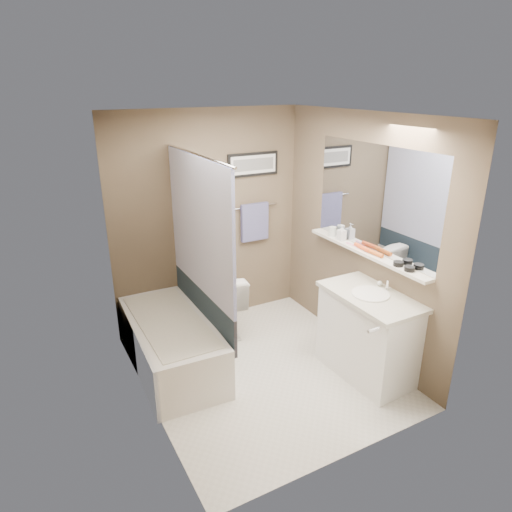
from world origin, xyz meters
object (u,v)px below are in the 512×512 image
toilet (223,302)px  hair_brush_back (362,247)px  soap_bottle (342,233)px  candle_bowl_near (409,269)px  candle_bowl_far (398,264)px  bathtub (171,344)px  glass_jar (332,231)px  hair_brush_front (374,253)px  vanity (368,336)px

toilet → hair_brush_back: bearing=145.1°
hair_brush_back → soap_bottle: soap_bottle is taller
candle_bowl_near → candle_bowl_far: bearing=90.0°
bathtub → glass_jar: 2.01m
toilet → candle_bowl_near: (1.05, -1.61, 0.78)m
candle_bowl_near → soap_bottle: soap_bottle is taller
bathtub → toilet: 0.84m
toilet → hair_brush_back: hair_brush_back is taller
toilet → glass_jar: 1.42m
candle_bowl_near → hair_brush_front: 0.44m
toilet → glass_jar: size_ratio=7.15×
vanity → candle_bowl_far: size_ratio=10.00×
vanity → soap_bottle: size_ratio=5.53×
hair_brush_back → soap_bottle: size_ratio=1.35×
vanity → hair_brush_front: hair_brush_front is taller
toilet → glass_jar: (1.05, -0.53, 0.81)m
bathtub → vanity: bearing=-29.4°
toilet → vanity: bearing=130.7°
candle_bowl_far → hair_brush_back: bearing=90.0°
toilet → hair_brush_front: size_ratio=3.25×
toilet → hair_brush_front: hair_brush_front is taller
bathtub → hair_brush_front: bearing=-21.0°
glass_jar → candle_bowl_near: bearing=-90.0°
candle_bowl_far → glass_jar: bearing=90.0°
candle_bowl_near → hair_brush_back: 0.61m
toilet → hair_brush_front: 1.75m
candle_bowl_far → soap_bottle: 0.80m
bathtub → soap_bottle: 2.04m
bathtub → soap_bottle: soap_bottle is taller
bathtub → hair_brush_front: hair_brush_front is taller
candle_bowl_near → candle_bowl_far: same height
bathtub → hair_brush_back: 2.08m
candle_bowl_near → candle_bowl_far: (0.00, 0.13, 0.00)m
candle_bowl_far → hair_brush_front: hair_brush_front is taller
candle_bowl_far → hair_brush_back: size_ratio=0.41×
hair_brush_back → glass_jar: (0.00, 0.47, 0.03)m
vanity → hair_brush_front: 0.79m
candle_bowl_near → bathtub: bearing=145.7°
bathtub → candle_bowl_far: (1.79, -1.09, 0.89)m
vanity → hair_brush_front: bearing=47.3°
soap_bottle → hair_brush_front: bearing=-90.0°
bathtub → candle_bowl_far: candle_bowl_far is taller
hair_brush_back → hair_brush_front: bearing=-90.0°
toilet → hair_brush_back: (1.05, -1.00, 0.78)m
vanity → candle_bowl_far: 0.76m
hair_brush_back → vanity: bearing=-115.6°
vanity → candle_bowl_far: candle_bowl_far is taller
hair_brush_front → toilet: bearing=132.0°
hair_brush_front → glass_jar: (0.00, 0.64, 0.03)m
soap_bottle → candle_bowl_far: bearing=-90.0°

